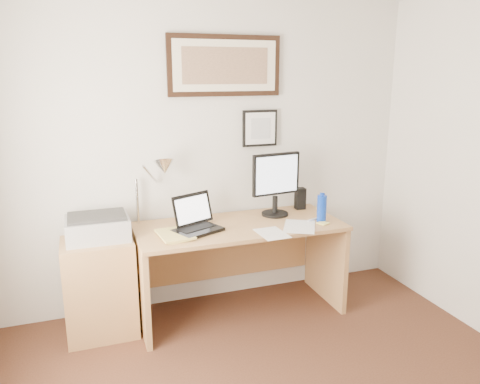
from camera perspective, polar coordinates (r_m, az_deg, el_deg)
name	(u,v)px	position (r m, az deg, el deg)	size (l,w,h in m)	color
wall_back	(207,155)	(3.83, -4.03, 4.57)	(3.50, 0.02, 2.50)	silver
side_cabinet	(100,287)	(3.65, -16.67, -11.09)	(0.50, 0.40, 0.73)	#A57645
water_bottle	(322,208)	(3.75, 9.93, -1.99)	(0.07, 0.07, 0.21)	#0D35B2
bottle_cap	(322,194)	(3.72, 10.01, -0.27)	(0.04, 0.04, 0.02)	#0D35B2
speaker	(300,198)	(4.07, 7.35, -0.79)	(0.08, 0.07, 0.18)	black
paper_sheet_a	(272,233)	(3.46, 3.91, -5.06)	(0.19, 0.28, 0.00)	white
paper_sheet_b	(299,226)	(3.62, 7.26, -4.19)	(0.23, 0.33, 0.00)	white
sticky_pad	(323,223)	(3.72, 10.08, -3.75)	(0.08, 0.08, 0.01)	#FFF378
marker_pen	(314,219)	(3.80, 8.99, -3.30)	(0.02, 0.02, 0.14)	white
book	(160,237)	(3.39, -9.76, -5.45)	(0.23, 0.31, 0.02)	#DBC867
desk	(236,249)	(3.80, -0.48, -6.96)	(1.60, 0.70, 0.75)	#A57645
laptop	(196,223)	(3.52, -5.42, -3.72)	(0.41, 0.42, 0.26)	black
lcd_monitor	(276,181)	(3.82, 4.40, 1.32)	(0.42, 0.22, 0.52)	black
printer	(98,227)	(3.53, -16.97, -4.12)	(0.44, 0.34, 0.18)	#A1A1A4
desk_lamp	(162,170)	(3.57, -9.53, 2.68)	(0.29, 0.27, 0.53)	silver
picture_large	(225,66)	(3.79, -1.84, 15.13)	(0.92, 0.04, 0.47)	black
picture_small	(260,128)	(3.92, 2.44, 7.77)	(0.30, 0.03, 0.30)	black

